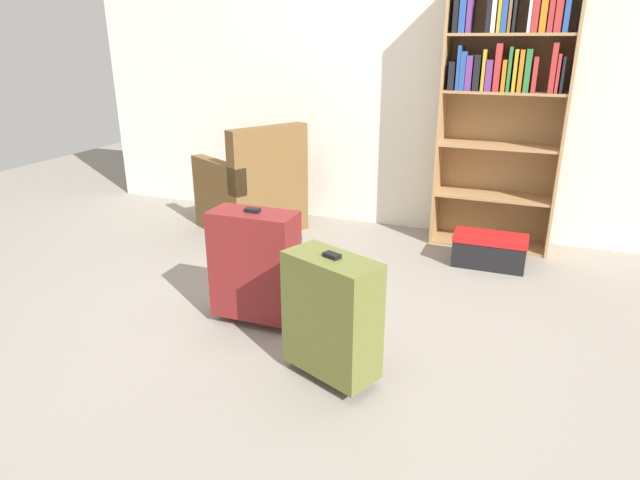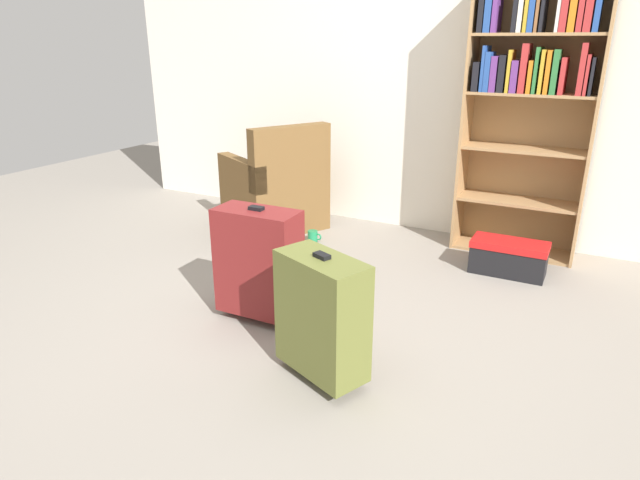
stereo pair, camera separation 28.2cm
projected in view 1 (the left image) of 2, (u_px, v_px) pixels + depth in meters
ground_plane at (295, 340)px, 2.96m from camera, size 10.06×10.06×0.00m
back_wall at (401, 70)px, 4.40m from camera, size 5.75×0.10×2.60m
bookshelf at (505, 90)px, 3.96m from camera, size 0.88×0.33×1.95m
armchair at (253, 193)px, 4.61m from camera, size 0.95×0.95×0.90m
mug at (294, 237)px, 4.36m from camera, size 0.12×0.08×0.10m
storage_box at (489, 250)px, 3.89m from camera, size 0.51×0.25×0.24m
suitcase_dark_red at (255, 265)px, 3.04m from camera, size 0.48×0.23×0.68m
suitcase_olive at (331, 315)px, 2.52m from camera, size 0.50×0.38×0.64m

